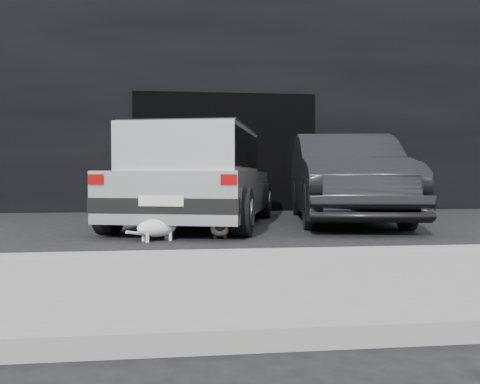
{
  "coord_description": "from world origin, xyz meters",
  "views": [
    {
      "loc": [
        -0.05,
        -7.15,
        0.81
      ],
      "look_at": [
        0.74,
        -0.78,
        0.59
      ],
      "focal_mm": 38.0,
      "sensor_mm": 36.0,
      "label": 1
    }
  ],
  "objects": [
    {
      "name": "sidewalk",
      "position": [
        1.0,
        -3.8,
        0.06
      ],
      "size": [
        18.0,
        2.2,
        0.11
      ],
      "primitive_type": "cube",
      "color": "gray",
      "rests_on": "ground"
    },
    {
      "name": "second_car",
      "position": [
        2.79,
        1.25,
        0.76
      ],
      "size": [
        2.35,
        4.8,
        1.51
      ],
      "primitive_type": "imported",
      "rotation": [
        0.0,
        0.0,
        -0.17
      ],
      "color": "black",
      "rests_on": "ground"
    },
    {
      "name": "cat_white",
      "position": [
        -0.27,
        -0.89,
        0.17
      ],
      "size": [
        0.68,
        0.46,
        0.35
      ],
      "rotation": [
        0.0,
        0.0,
        -1.12
      ],
      "color": "silver",
      "rests_on": "ground"
    },
    {
      "name": "building_facade",
      "position": [
        1.0,
        6.0,
        2.5
      ],
      "size": [
        34.0,
        4.0,
        5.0
      ],
      "primitive_type": "cube",
      "color": "black",
      "rests_on": "ground"
    },
    {
      "name": "ground",
      "position": [
        0.0,
        0.0,
        0.0
      ],
      "size": [
        80.0,
        80.0,
        0.0
      ],
      "primitive_type": "plane",
      "color": "black",
      "rests_on": "ground"
    },
    {
      "name": "garage_opening",
      "position": [
        1.0,
        3.99,
        1.3
      ],
      "size": [
        4.0,
        0.1,
        2.6
      ],
      "primitive_type": "cube",
      "color": "black",
      "rests_on": "ground"
    },
    {
      "name": "curb",
      "position": [
        1.0,
        -2.6,
        0.06
      ],
      "size": [
        18.0,
        0.25,
        0.12
      ],
      "primitive_type": "cube",
      "color": "gray",
      "rests_on": "ground"
    },
    {
      "name": "cat_siamese",
      "position": [
        0.49,
        -0.66,
        0.12
      ],
      "size": [
        0.29,
        0.77,
        0.26
      ],
      "rotation": [
        0.0,
        0.0,
        3.07
      ],
      "color": "beige",
      "rests_on": "ground"
    },
    {
      "name": "silver_hatchback",
      "position": [
        0.27,
        0.95,
        0.85
      ],
      "size": [
        2.92,
        4.56,
        1.56
      ],
      "rotation": [
        0.0,
        0.0,
        -0.26
      ],
      "color": "silver",
      "rests_on": "ground"
    }
  ]
}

